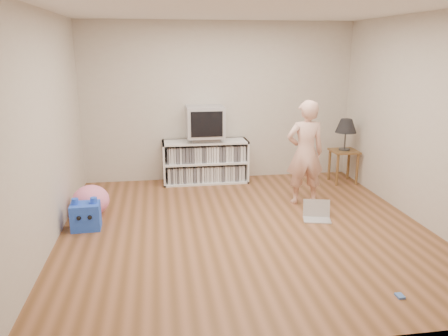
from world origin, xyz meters
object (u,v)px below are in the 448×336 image
(table_lamp, at_px, (346,127))
(plush_pink, at_px, (91,200))
(person, at_px, (305,153))
(laptop, at_px, (317,214))
(media_unit, at_px, (205,161))
(plush_blue, at_px, (86,216))
(crt_tv, at_px, (205,122))
(dvd_deck, at_px, (205,139))
(side_table, at_px, (344,158))

(table_lamp, bearing_deg, plush_pink, -167.17)
(person, distance_m, laptop, 0.92)
(media_unit, xyz_separation_m, laptop, (1.26, -1.87, -0.28))
(table_lamp, bearing_deg, plush_blue, -160.79)
(crt_tv, bearing_deg, plush_blue, -134.06)
(media_unit, distance_m, person, 1.84)
(media_unit, xyz_separation_m, person, (1.28, -1.26, 0.40))
(person, height_order, laptop, person)
(media_unit, height_order, dvd_deck, dvd_deck)
(laptop, height_order, plush_blue, plush_blue)
(dvd_deck, distance_m, crt_tv, 0.29)
(crt_tv, bearing_deg, person, -44.12)
(media_unit, relative_size, table_lamp, 2.72)
(laptop, distance_m, plush_pink, 3.01)
(plush_blue, xyz_separation_m, plush_pink, (-0.00, 0.48, 0.03))
(table_lamp, height_order, plush_pink, table_lamp)
(media_unit, relative_size, crt_tv, 2.33)
(media_unit, xyz_separation_m, plush_pink, (-1.68, -1.28, -0.14))
(media_unit, bearing_deg, crt_tv, -90.00)
(media_unit, distance_m, table_lamp, 2.36)
(crt_tv, height_order, laptop, crt_tv)
(person, distance_m, plush_blue, 3.06)
(dvd_deck, bearing_deg, side_table, -9.31)
(media_unit, xyz_separation_m, crt_tv, (0.00, -0.02, 0.67))
(person, distance_m, plush_pink, 3.01)
(plush_pink, bearing_deg, table_lamp, 12.83)
(side_table, height_order, table_lamp, table_lamp)
(media_unit, xyz_separation_m, dvd_deck, (0.00, -0.02, 0.39))
(crt_tv, distance_m, table_lamp, 2.29)
(table_lamp, bearing_deg, laptop, -123.74)
(table_lamp, relative_size, plush_pink, 1.06)
(media_unit, distance_m, dvd_deck, 0.39)
(media_unit, bearing_deg, dvd_deck, -90.00)
(dvd_deck, xyz_separation_m, plush_pink, (-1.68, -1.27, -0.53))
(dvd_deck, height_order, plush_pink, dvd_deck)
(person, height_order, plush_blue, person)
(crt_tv, bearing_deg, plush_pink, -143.10)
(person, bearing_deg, plush_pink, 1.75)
(plush_blue, relative_size, plush_pink, 0.84)
(side_table, relative_size, person, 0.37)
(plush_blue, bearing_deg, person, 7.43)
(dvd_deck, height_order, person, person)
(media_unit, xyz_separation_m, side_table, (2.26, -0.39, 0.07))
(side_table, xyz_separation_m, laptop, (-0.99, -1.49, -0.35))
(media_unit, relative_size, person, 0.94)
(plush_blue, bearing_deg, laptop, -4.39)
(side_table, relative_size, plush_blue, 1.36)
(plush_blue, height_order, plush_pink, plush_pink)
(side_table, height_order, person, person)
(media_unit, bearing_deg, side_table, -9.70)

